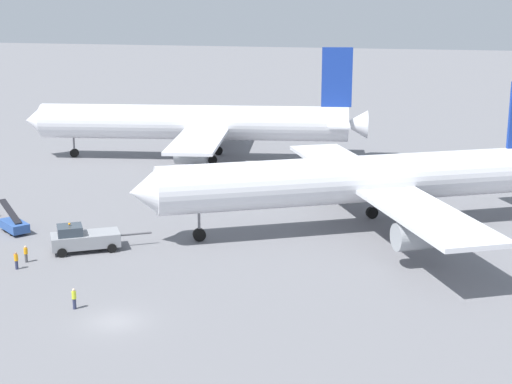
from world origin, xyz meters
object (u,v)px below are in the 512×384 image
at_px(ground_crew_wing_walker_right, 16,260).
at_px(ground_crew_ramp_agent_by_cones, 74,298).
at_px(ground_crew_marshaller_foreground, 26,254).
at_px(pushback_tug, 83,238).
at_px(gse_belt_loader_portside, 14,225).
at_px(airliner_being_pushed, 363,180).
at_px(airliner_at_gate_left, 197,123).

relative_size(ground_crew_wing_walker_right, ground_crew_ramp_agent_by_cones, 0.94).
bearing_deg(ground_crew_ramp_agent_by_cones, ground_crew_marshaller_foreground, 135.28).
distance_m(pushback_tug, gse_belt_loader_portside, 10.37).
xyz_separation_m(airliner_being_pushed, gse_belt_loader_portside, (-35.21, -9.36, -4.48)).
xyz_separation_m(pushback_tug, ground_crew_wing_walker_right, (-3.66, -6.19, -0.41)).
height_order(pushback_tug, ground_crew_ramp_agent_by_cones, pushback_tug).
height_order(airliner_being_pushed, ground_crew_marshaller_foreground, airliner_being_pushed).
relative_size(gse_belt_loader_portside, ground_crew_ramp_agent_by_cones, 2.69).
bearing_deg(gse_belt_loader_portside, ground_crew_ramp_agent_by_cones, -48.90).
height_order(ground_crew_wing_walker_right, ground_crew_ramp_agent_by_cones, ground_crew_ramp_agent_by_cones).
relative_size(airliner_being_pushed, ground_crew_wing_walker_right, 27.48).
bearing_deg(gse_belt_loader_portside, airliner_being_pushed, 14.89).
bearing_deg(airliner_being_pushed, ground_crew_ramp_agent_by_cones, -127.02).
distance_m(airliner_at_gate_left, ground_crew_marshaller_foreground, 47.75).
bearing_deg(airliner_at_gate_left, pushback_tug, -87.71).
height_order(gse_belt_loader_portside, ground_crew_wing_walker_right, gse_belt_loader_portside).
bearing_deg(ground_crew_marshaller_foreground, airliner_at_gate_left, 87.55).
relative_size(airliner_being_pushed, pushback_tug, 4.85).
height_order(ground_crew_ramp_agent_by_cones, ground_crew_marshaller_foreground, ground_crew_ramp_agent_by_cones).
distance_m(pushback_tug, ground_crew_ramp_agent_by_cones, 14.54).
bearing_deg(gse_belt_loader_portside, ground_crew_marshaller_foreground, -54.30).
relative_size(airliner_being_pushed, gse_belt_loader_portside, 9.58).
xyz_separation_m(airliner_being_pushed, ground_crew_marshaller_foreground, (-29.36, -17.52, -4.46)).
relative_size(airliner_at_gate_left, ground_crew_wing_walker_right, 31.72).
distance_m(pushback_tug, ground_crew_wing_walker_right, 7.21).
bearing_deg(pushback_tug, gse_belt_loader_portside, 158.17).
bearing_deg(ground_crew_wing_walker_right, airliner_being_pushed, 33.55).
xyz_separation_m(airliner_at_gate_left, ground_crew_marshaller_foreground, (-2.03, -47.48, -4.65)).
xyz_separation_m(gse_belt_loader_portside, ground_crew_marshaller_foreground, (5.86, -8.16, 0.01)).
bearing_deg(airliner_at_gate_left, ground_crew_wing_walker_right, -92.25).
bearing_deg(ground_crew_ramp_agent_by_cones, airliner_at_gate_left, 97.26).
relative_size(airliner_at_gate_left, ground_crew_ramp_agent_by_cones, 29.73).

